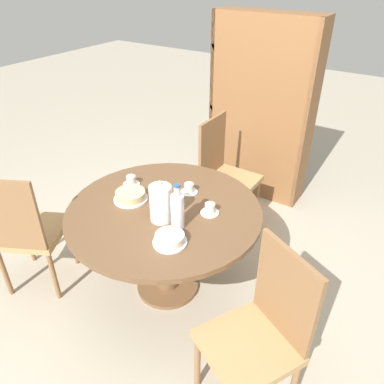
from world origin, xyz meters
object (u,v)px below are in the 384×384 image
at_px(chair_b, 260,332).
at_px(bookshelf, 259,115).
at_px(chair_a, 26,230).
at_px(cake_second, 170,239).
at_px(coffee_pot, 161,202).
at_px(chair_c, 224,172).
at_px(cup_b, 189,189).
at_px(cup_c, 131,181).
at_px(cup_a, 210,209).
at_px(water_bottle, 177,210).
at_px(cake_main, 131,196).

height_order(chair_b, bookshelf, bookshelf).
bearing_deg(chair_a, cake_second, 165.58).
bearing_deg(coffee_pot, chair_c, 96.91).
bearing_deg(cup_b, cup_c, -161.08).
bearing_deg(cup_b, cup_a, -28.05).
height_order(bookshelf, cup_c, bookshelf).
distance_m(chair_c, water_bottle, 1.13).
relative_size(water_bottle, cup_b, 2.49).
distance_m(chair_c, bookshelf, 0.74).
bearing_deg(cup_b, chair_b, -36.89).
bearing_deg(chair_a, cup_b, -165.47).
bearing_deg(cake_main, cup_a, 16.62).
xyz_separation_m(bookshelf, cup_b, (0.11, -1.37, -0.08)).
distance_m(water_bottle, cake_second, 0.18).
distance_m(coffee_pot, cake_second, 0.26).
xyz_separation_m(chair_c, cake_second, (0.31, -1.20, 0.22)).
distance_m(bookshelf, water_bottle, 1.74).
distance_m(coffee_pot, cup_c, 0.49).
distance_m(water_bottle, cup_a, 0.26).
bearing_deg(coffee_pot, water_bottle, -3.91).
relative_size(bookshelf, cup_c, 14.27).
bearing_deg(water_bottle, coffee_pot, 176.09).
relative_size(chair_a, cup_b, 8.18).
xyz_separation_m(water_bottle, cup_a, (0.09, 0.23, -0.09)).
bearing_deg(chair_b, cup_b, 170.97).
xyz_separation_m(chair_a, chair_b, (1.67, 0.12, 0.00)).
xyz_separation_m(water_bottle, cake_second, (0.05, -0.15, -0.09)).
height_order(chair_b, cake_second, chair_b).
bearing_deg(cake_second, bookshelf, 99.65).
xyz_separation_m(chair_a, bookshelf, (0.72, 2.12, 0.30)).
height_order(coffee_pot, water_bottle, water_bottle).
bearing_deg(cup_b, chair_a, -137.80).
distance_m(cake_main, cup_a, 0.55).
xyz_separation_m(water_bottle, cake_main, (-0.44, 0.07, -0.09)).
relative_size(chair_a, chair_c, 1.00).
relative_size(chair_a, bookshelf, 0.57).
distance_m(water_bottle, cup_b, 0.40).
distance_m(coffee_pot, cake_main, 0.33).
bearing_deg(cup_c, cup_a, 0.63).
xyz_separation_m(bookshelf, cake_second, (0.32, -1.87, -0.08)).
relative_size(cake_main, cake_second, 1.16).
distance_m(chair_a, cake_main, 0.75).
xyz_separation_m(cake_main, cup_a, (0.52, 0.16, -0.00)).
bearing_deg(water_bottle, chair_c, 103.71).
bearing_deg(coffee_pot, chair_b, -19.10).
bearing_deg(bookshelf, chair_c, 91.03).
bearing_deg(water_bottle, cake_main, 170.66).
bearing_deg(cake_second, cup_a, 84.34).
height_order(chair_b, cake_main, chair_b).
relative_size(chair_a, cup_a, 8.18).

